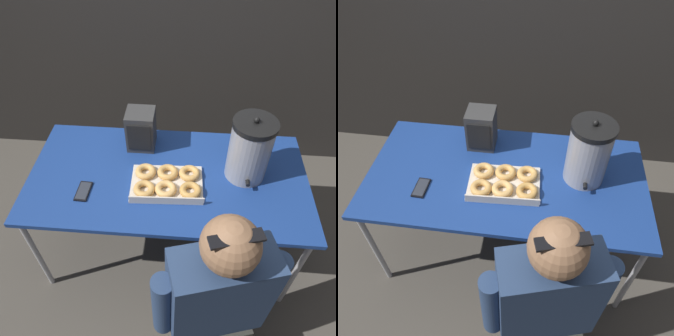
% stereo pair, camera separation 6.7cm
% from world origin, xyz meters
% --- Properties ---
extents(ground_plane, '(12.00, 12.00, 0.00)m').
position_xyz_m(ground_plane, '(0.00, 0.00, 0.00)').
color(ground_plane, '#4C473F').
extents(back_wall, '(6.00, 0.11, 2.45)m').
position_xyz_m(back_wall, '(0.00, 1.08, 1.23)').
color(back_wall, '#282623').
rests_on(back_wall, ground).
extents(folding_table, '(1.58, 0.80, 0.73)m').
position_xyz_m(folding_table, '(0.00, 0.00, 0.69)').
color(folding_table, navy).
rests_on(folding_table, ground).
extents(donut_box, '(0.41, 0.29, 0.05)m').
position_xyz_m(donut_box, '(0.00, -0.08, 0.76)').
color(donut_box, beige).
rests_on(donut_box, folding_table).
extents(coffee_urn, '(0.23, 0.26, 0.40)m').
position_xyz_m(coffee_urn, '(0.43, 0.05, 0.92)').
color(coffee_urn, '#939399').
rests_on(coffee_urn, folding_table).
extents(cell_phone, '(0.07, 0.14, 0.01)m').
position_xyz_m(cell_phone, '(-0.45, -0.16, 0.74)').
color(cell_phone, black).
rests_on(cell_phone, folding_table).
extents(space_heater, '(0.17, 0.17, 0.25)m').
position_xyz_m(space_heater, '(-0.18, 0.25, 0.85)').
color(space_heater, '#333333').
rests_on(space_heater, folding_table).
extents(person_seated, '(0.56, 0.32, 1.21)m').
position_xyz_m(person_seated, '(0.27, -0.65, 0.58)').
color(person_seated, '#33332D').
rests_on(person_seated, ground).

